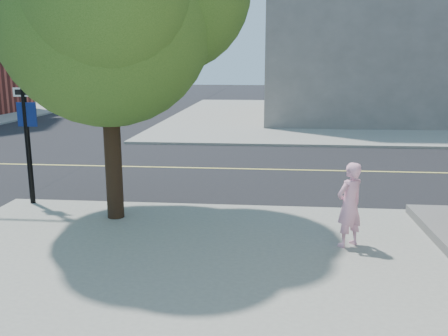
# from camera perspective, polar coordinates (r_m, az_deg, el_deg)

# --- Properties ---
(ground) EXTENTS (140.00, 140.00, 0.00)m
(ground) POSITION_cam_1_polar(r_m,az_deg,el_deg) (12.56, -19.64, -4.15)
(ground) COLOR black
(ground) RESTS_ON ground
(road_ew) EXTENTS (140.00, 9.00, 0.01)m
(road_ew) POSITION_cam_1_polar(r_m,az_deg,el_deg) (16.61, -13.18, 0.20)
(road_ew) COLOR black
(road_ew) RESTS_ON ground
(sidewalk_ne) EXTENTS (29.00, 25.00, 0.12)m
(sidewalk_ne) POSITION_cam_1_polar(r_m,az_deg,el_deg) (33.58, 19.69, 5.91)
(sidewalk_ne) COLOR gray
(sidewalk_ne) RESTS_ON ground
(filler_ne) EXTENTS (18.00, 16.00, 14.00)m
(filler_ne) POSITION_cam_1_polar(r_m,az_deg,el_deg) (34.22, 21.23, 17.78)
(filler_ne) COLOR slate
(filler_ne) RESTS_ON sidewalk_ne
(man_on_phone) EXTENTS (0.69, 0.65, 1.58)m
(man_on_phone) POSITION_cam_1_polar(r_m,az_deg,el_deg) (8.96, 14.82, -4.29)
(man_on_phone) COLOR #ECA1BF
(man_on_phone) RESTS_ON sidewalk_se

